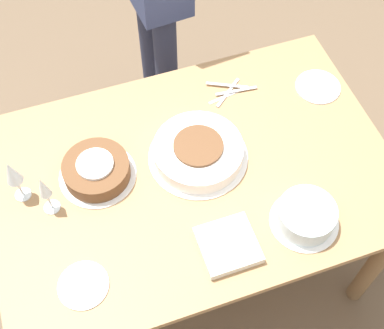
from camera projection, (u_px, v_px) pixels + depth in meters
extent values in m
plane|color=brown|center=(192.00, 257.00, 2.58)|extent=(12.00, 12.00, 0.00)
cube|color=#9E754C|center=(192.00, 174.00, 1.94)|extent=(1.46, 0.98, 0.03)
cylinder|color=brown|center=(291.00, 110.00, 2.60)|extent=(0.07, 0.07, 0.75)
cylinder|color=brown|center=(22.00, 186.00, 2.37)|extent=(0.07, 0.07, 0.75)
cylinder|color=brown|center=(377.00, 262.00, 2.17)|extent=(0.07, 0.07, 0.75)
cylinder|color=white|center=(198.00, 157.00, 1.96)|extent=(0.37, 0.37, 0.01)
cylinder|color=white|center=(198.00, 152.00, 1.93)|extent=(0.33, 0.33, 0.06)
cylinder|color=brown|center=(198.00, 146.00, 1.90)|extent=(0.18, 0.18, 0.01)
cylinder|color=white|center=(98.00, 175.00, 1.92)|extent=(0.28, 0.28, 0.01)
cylinder|color=brown|center=(96.00, 170.00, 1.89)|extent=(0.24, 0.24, 0.06)
cylinder|color=white|center=(95.00, 164.00, 1.86)|extent=(0.13, 0.13, 0.01)
cylinder|color=white|center=(304.00, 221.00, 1.82)|extent=(0.24, 0.24, 0.01)
cylinder|color=silver|center=(306.00, 216.00, 1.78)|extent=(0.20, 0.20, 0.08)
cylinder|color=silver|center=(52.00, 207.00, 1.85)|extent=(0.06, 0.06, 0.00)
cylinder|color=silver|center=(49.00, 201.00, 1.81)|extent=(0.01, 0.01, 0.09)
cone|color=silver|center=(43.00, 187.00, 1.73)|extent=(0.04, 0.04, 0.10)
cylinder|color=silver|center=(23.00, 195.00, 1.88)|extent=(0.06, 0.06, 0.00)
cylinder|color=silver|center=(19.00, 187.00, 1.83)|extent=(0.01, 0.01, 0.10)
cone|color=silver|center=(11.00, 172.00, 1.75)|extent=(0.06, 0.06, 0.10)
cylinder|color=silver|center=(318.00, 87.00, 2.15)|extent=(0.18, 0.18, 0.01)
cylinder|color=silver|center=(83.00, 285.00, 1.70)|extent=(0.16, 0.16, 0.01)
cube|color=silver|center=(228.00, 95.00, 2.12)|extent=(0.17, 0.04, 0.00)
cube|color=silver|center=(228.00, 92.00, 2.13)|extent=(0.14, 0.12, 0.00)
cube|color=silver|center=(236.00, 91.00, 2.13)|extent=(0.17, 0.03, 0.00)
cube|color=silver|center=(227.00, 85.00, 2.14)|extent=(0.16, 0.09, 0.00)
cube|color=silver|center=(228.00, 245.00, 1.76)|extent=(0.19, 0.18, 0.03)
cylinder|color=#2D334C|center=(151.00, 48.00, 2.76)|extent=(0.11, 0.11, 0.85)
cylinder|color=#2D334C|center=(167.00, 77.00, 2.65)|extent=(0.11, 0.11, 0.85)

